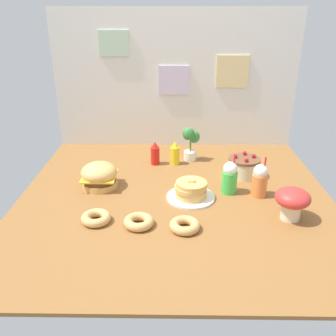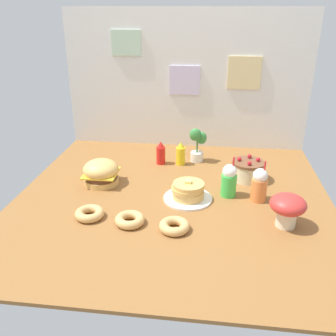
{
  "view_description": "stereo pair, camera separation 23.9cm",
  "coord_description": "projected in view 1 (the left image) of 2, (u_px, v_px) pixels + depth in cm",
  "views": [
    {
      "loc": [
        -1.39,
        -204.61,
        110.66
      ],
      "look_at": [
        -4.7,
        13.91,
        13.67
      ],
      "focal_mm": 39.36,
      "sensor_mm": 36.0,
      "label": 1
    },
    {
      "loc": [
        22.43,
        -202.94,
        110.66
      ],
      "look_at": [
        -4.7,
        13.91,
        13.67
      ],
      "focal_mm": 39.36,
      "sensor_mm": 36.0,
      "label": 2
    }
  ],
  "objects": [
    {
      "name": "donut_chocolate",
      "position": [
        139.0,
        221.0,
        2.0
      ],
      "size": [
        16.55,
        16.55,
        4.98
      ],
      "color": "tan",
      "rests_on": "ground_plane"
    },
    {
      "name": "cream_soda_cup",
      "position": [
        230.0,
        178.0,
        2.33
      ],
      "size": [
        9.79,
        9.79,
        26.71
      ],
      "color": "green",
      "rests_on": "ground_plane"
    },
    {
      "name": "layer_cake",
      "position": [
        244.0,
        167.0,
        2.58
      ],
      "size": [
        22.21,
        22.21,
        16.19
      ],
      "color": "beige",
      "rests_on": "ground_plane"
    },
    {
      "name": "orange_float_cup",
      "position": [
        260.0,
        180.0,
        2.3
      ],
      "size": [
        9.79,
        9.79,
        26.69
      ],
      "color": "orange",
      "rests_on": "ground_plane"
    },
    {
      "name": "burger",
      "position": [
        99.0,
        176.0,
        2.42
      ],
      "size": [
        23.59,
        23.59,
        17.02
      ],
      "color": "#DBA859",
      "rests_on": "ground_plane"
    },
    {
      "name": "potted_plant",
      "position": [
        190.0,
        142.0,
        2.82
      ],
      "size": [
        13.17,
        10.52,
        27.14
      ],
      "color": "white",
      "rests_on": "ground_plane"
    },
    {
      "name": "pancake_stack",
      "position": [
        191.0,
        191.0,
        2.28
      ],
      "size": [
        30.25,
        30.25,
        13.08
      ],
      "color": "white",
      "rests_on": "ground_plane"
    },
    {
      "name": "donut_pink_glaze",
      "position": [
        96.0,
        218.0,
        2.04
      ],
      "size": [
        16.55,
        16.55,
        4.98
      ],
      "color": "tan",
      "rests_on": "ground_plane"
    },
    {
      "name": "back_wall",
      "position": [
        175.0,
        80.0,
        2.97
      ],
      "size": [
        195.98,
        4.2,
        109.96
      ],
      "color": "silver",
      "rests_on": "ground_plane"
    },
    {
      "name": "donut_vanilla",
      "position": [
        185.0,
        225.0,
        1.97
      ],
      "size": [
        16.55,
        16.55,
        4.98
      ],
      "color": "tan",
      "rests_on": "ground_plane"
    },
    {
      "name": "mushroom_stool",
      "position": [
        292.0,
        201.0,
        2.04
      ],
      "size": [
        19.57,
        19.57,
        18.68
      ],
      "color": "beige",
      "rests_on": "ground_plane"
    },
    {
      "name": "ketchup_bottle",
      "position": [
        155.0,
        154.0,
        2.77
      ],
      "size": [
        6.76,
        6.76,
        17.79
      ],
      "color": "red",
      "rests_on": "ground_plane"
    },
    {
      "name": "ground_plane",
      "position": [
        175.0,
        198.0,
        2.32
      ],
      "size": [
        195.98,
        193.46,
        2.0
      ],
      "primitive_type": "cube",
      "color": "brown"
    },
    {
      "name": "mustard_bottle",
      "position": [
        175.0,
        154.0,
        2.77
      ],
      "size": [
        6.76,
        6.76,
        17.79
      ],
      "color": "yellow",
      "rests_on": "ground_plane"
    }
  ]
}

